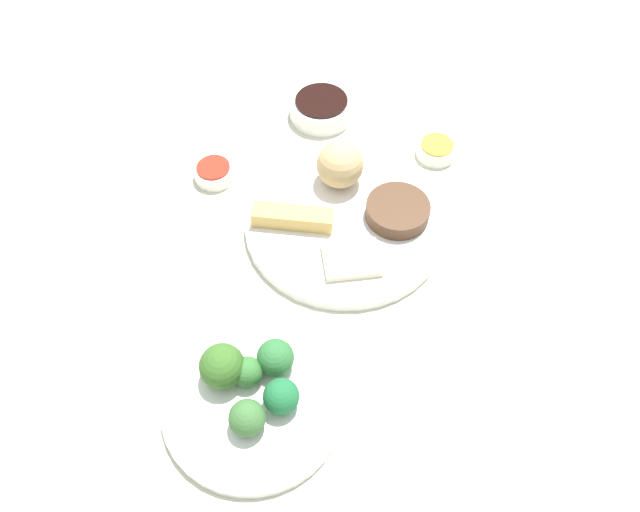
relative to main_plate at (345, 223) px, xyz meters
name	(u,v)px	position (x,y,z in m)	size (l,w,h in m)	color
tabletop	(339,231)	(0.01, 0.00, -0.02)	(2.20, 2.20, 0.02)	beige
main_plate	(345,223)	(0.00, 0.00, 0.00)	(0.29, 0.29, 0.02)	white
rice_scoop	(340,165)	(0.01, -0.07, 0.04)	(0.07, 0.07, 0.07)	tan
spring_roll	(293,218)	(0.07, 0.01, 0.02)	(0.11, 0.03, 0.03)	tan
crab_rangoon_wonton	(351,260)	(-0.01, 0.07, 0.01)	(0.08, 0.06, 0.01)	beige
stir_fry_heap	(398,211)	(-0.07, -0.01, 0.02)	(0.09, 0.09, 0.02)	#4D311F
broccoli_plate	(254,403)	(0.09, 0.29, 0.00)	(0.22, 0.22, 0.01)	white
broccoli_floret_0	(281,396)	(0.05, 0.29, 0.03)	(0.04, 0.04, 0.04)	#1E6837
broccoli_floret_1	(222,366)	(0.13, 0.26, 0.03)	(0.05, 0.05, 0.05)	#376524
broccoli_floret_2	(247,418)	(0.09, 0.32, 0.03)	(0.04, 0.04, 0.04)	#3C6B35
broccoli_floret_3	(248,372)	(0.10, 0.26, 0.02)	(0.04, 0.04, 0.04)	#336D31
broccoli_floret_4	(275,357)	(0.07, 0.24, 0.03)	(0.05, 0.05, 0.05)	#2E6C35
soy_sauce_bowl	(321,109)	(0.06, -0.24, 0.01)	(0.11, 0.11, 0.03)	white
soy_sauce_bowl_liquid	(321,101)	(0.06, -0.24, 0.02)	(0.09, 0.09, 0.00)	black
sauce_ramekin_sweet_and_sour	(214,173)	(0.21, -0.08, 0.00)	(0.06, 0.06, 0.02)	white
sauce_ramekin_sweet_and_sour_liquid	(213,167)	(0.21, -0.08, 0.01)	(0.05, 0.05, 0.00)	red
sauce_ramekin_hot_mustard	(436,150)	(-0.13, -0.16, 0.00)	(0.06, 0.06, 0.02)	white
sauce_ramekin_hot_mustard_liquid	(437,145)	(-0.13, -0.16, 0.01)	(0.05, 0.05, 0.00)	yellow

